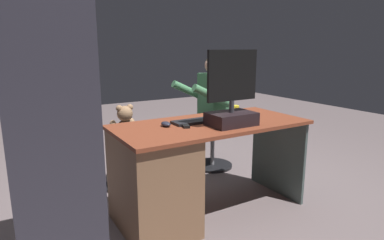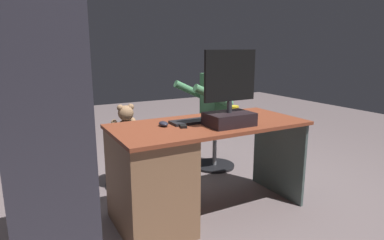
# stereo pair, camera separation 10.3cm
# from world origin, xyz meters

# --- Properties ---
(ground_plane) EXTENTS (10.00, 10.00, 0.00)m
(ground_plane) POSITION_xyz_m (0.00, 0.00, 0.00)
(ground_plane) COLOR slate
(desk) EXTENTS (1.46, 0.68, 0.72)m
(desk) POSITION_xyz_m (0.38, 0.36, 0.39)
(desk) COLOR brown
(desk) RESTS_ON ground_plane
(monitor) EXTENTS (0.41, 0.24, 0.54)m
(monitor) POSITION_xyz_m (-0.08, 0.50, 0.88)
(monitor) COLOR black
(monitor) RESTS_ON desk
(keyboard) EXTENTS (0.42, 0.14, 0.02)m
(keyboard) POSITION_xyz_m (0.07, 0.30, 0.73)
(keyboard) COLOR black
(keyboard) RESTS_ON desk
(computer_mouse) EXTENTS (0.06, 0.10, 0.04)m
(computer_mouse) POSITION_xyz_m (0.35, 0.30, 0.74)
(computer_mouse) COLOR #232431
(computer_mouse) RESTS_ON desk
(cup) EXTENTS (0.07, 0.07, 0.09)m
(cup) POSITION_xyz_m (-0.29, 0.27, 0.76)
(cup) COLOR yellow
(cup) RESTS_ON desk
(tv_remote) EXTENTS (0.08, 0.16, 0.02)m
(tv_remote) POSITION_xyz_m (0.23, 0.36, 0.73)
(tv_remote) COLOR black
(tv_remote) RESTS_ON desk
(notebook_binder) EXTENTS (0.26, 0.33, 0.02)m
(notebook_binder) POSITION_xyz_m (-0.13, 0.43, 0.73)
(notebook_binder) COLOR silver
(notebook_binder) RESTS_ON desk
(office_chair_teddy) EXTENTS (0.43, 0.43, 0.45)m
(office_chair_teddy) POSITION_xyz_m (0.40, -0.42, 0.27)
(office_chair_teddy) COLOR black
(office_chair_teddy) RESTS_ON ground_plane
(teddy_bear) EXTENTS (0.23, 0.23, 0.32)m
(teddy_bear) POSITION_xyz_m (0.40, -0.44, 0.59)
(teddy_bear) COLOR #997250
(teddy_bear) RESTS_ON office_chair_teddy
(visitor_chair) EXTENTS (0.43, 0.43, 0.45)m
(visitor_chair) POSITION_xyz_m (-0.57, -0.45, 0.26)
(visitor_chair) COLOR black
(visitor_chair) RESTS_ON ground_plane
(person) EXTENTS (0.52, 0.48, 1.19)m
(person) POSITION_xyz_m (-0.49, -0.45, 0.70)
(person) COLOR #447E53
(person) RESTS_ON ground_plane
(equipment_rack) EXTENTS (0.44, 0.36, 1.58)m
(equipment_rack) POSITION_xyz_m (1.14, 0.57, 0.79)
(equipment_rack) COLOR #2F2D37
(equipment_rack) RESTS_ON ground_plane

